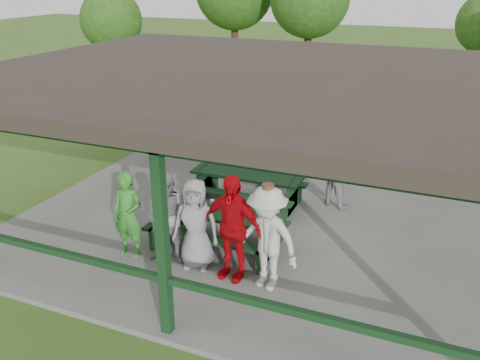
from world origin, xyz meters
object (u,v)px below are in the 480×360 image
at_px(contestant_grey_mid, 196,224).
at_px(contestant_white_fedora, 267,239).
at_px(picnic_table_far, 247,184).
at_px(spectator_grey, 336,170).
at_px(spectator_blue, 235,146).
at_px(contestant_green, 128,215).
at_px(farm_trailer, 264,98).
at_px(picnic_table_near, 217,223).
at_px(contestant_red, 232,227).
at_px(pickup_truck, 409,100).
at_px(spectator_lblue, 266,161).
at_px(contestant_grey_left, 169,219).

xyz_separation_m(contestant_grey_mid, contestant_white_fedora, (1.38, -0.13, 0.08)).
xyz_separation_m(picnic_table_far, spectator_grey, (1.86, 0.75, 0.35)).
xyz_separation_m(picnic_table_far, spectator_blue, (-0.93, 1.50, 0.34)).
bearing_deg(contestant_white_fedora, picnic_table_far, 131.73).
distance_m(contestant_green, spectator_blue, 4.43).
xyz_separation_m(contestant_green, farm_trailer, (-1.19, 10.43, -0.20)).
bearing_deg(picnic_table_far, contestant_white_fedora, -62.36).
distance_m(picnic_table_far, contestant_green, 3.17).
distance_m(contestant_grey_mid, farm_trailer, 10.63).
bearing_deg(contestant_white_fedora, spectator_blue, 133.20).
xyz_separation_m(picnic_table_near, farm_trailer, (-2.57, 9.50, 0.15)).
xyz_separation_m(contestant_red, pickup_truck, (1.78, 11.69, -0.23)).
xyz_separation_m(picnic_table_far, contestant_red, (0.88, -2.88, 0.48)).
bearing_deg(pickup_truck, spectator_lblue, 162.34).
distance_m(contestant_grey_mid, spectator_grey, 3.94).
height_order(contestant_grey_mid, farm_trailer, contestant_grey_mid).
bearing_deg(spectator_blue, contestant_grey_mid, 96.50).
height_order(picnic_table_near, contestant_red, contestant_red).
bearing_deg(pickup_truck, contestant_white_fedora, 174.97).
xyz_separation_m(picnic_table_far, spectator_lblue, (0.11, 0.98, 0.26)).
height_order(contestant_grey_mid, spectator_lblue, contestant_grey_mid).
distance_m(contestant_white_fedora, farm_trailer, 11.16).
bearing_deg(contestant_white_fedora, contestant_red, -172.03).
distance_m(spectator_grey, pickup_truck, 8.10).
relative_size(picnic_table_far, contestant_grey_mid, 1.50).
height_order(picnic_table_far, contestant_red, contestant_red).
relative_size(picnic_table_near, pickup_truck, 0.42).
bearing_deg(spectator_lblue, spectator_grey, -179.21).
bearing_deg(contestant_grey_left, picnic_table_near, 47.03).
distance_m(contestant_grey_left, spectator_blue, 4.41).
xyz_separation_m(contestant_green, spectator_blue, (0.25, 4.42, -0.01)).
relative_size(contestant_white_fedora, farm_trailer, 0.46).
relative_size(contestant_grey_mid, contestant_white_fedora, 0.89).
bearing_deg(picnic_table_near, contestant_red, -52.03).
distance_m(contestant_grey_mid, spectator_blue, 4.45).
relative_size(contestant_red, spectator_lblue, 1.30).
bearing_deg(contestant_red, contestant_white_fedora, 0.46).
bearing_deg(pickup_truck, contestant_green, 162.29).
bearing_deg(contestant_green, contestant_grey_mid, 2.28).
height_order(picnic_table_far, spectator_lblue, spectator_lblue).
distance_m(picnic_table_near, pickup_truck, 11.09).
bearing_deg(spectator_lblue, picnic_table_far, 92.08).
bearing_deg(spectator_lblue, farm_trailer, -61.01).
bearing_deg(spectator_grey, contestant_grey_left, 79.18).
bearing_deg(farm_trailer, contestant_green, -108.30).
xyz_separation_m(picnic_table_near, contestant_red, (0.68, -0.88, 0.48)).
relative_size(contestant_white_fedora, spectator_lblue, 1.28).
relative_size(spectator_blue, farm_trailer, 0.40).
bearing_deg(contestant_green, spectator_blue, 84.44).
relative_size(picnic_table_near, spectator_blue, 1.56).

